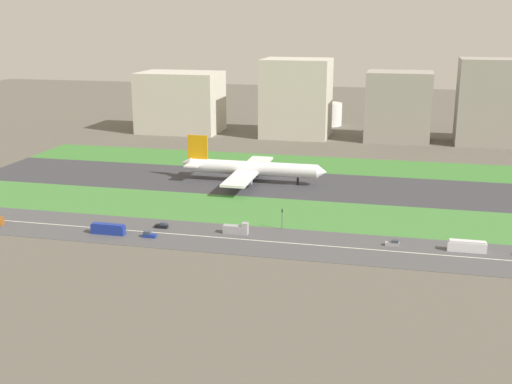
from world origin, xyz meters
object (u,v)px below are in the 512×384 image
at_px(airliner, 249,168).
at_px(bus_1, 467,246).
at_px(car_0, 393,243).
at_px(bus_0, 108,229).
at_px(car_1, 149,235).
at_px(truck_1, 237,229).
at_px(office_tower, 398,106).
at_px(cargo_warehouse, 507,103).
at_px(terminal_building, 180,102).
at_px(traffic_light, 282,217).
at_px(car_3, 162,226).
at_px(fuel_tank_west, 327,114).
at_px(hangar_building, 296,98).

relative_size(airliner, bus_1, 5.60).
relative_size(airliner, car_0, 14.77).
distance_m(bus_0, car_1, 14.41).
height_order(truck_1, office_tower, office_tower).
bearing_deg(car_0, bus_1, -0.00).
xyz_separation_m(bus_0, car_1, (14.38, 0.00, -0.90)).
relative_size(truck_1, car_1, 1.91).
relative_size(bus_1, cargo_warehouse, 0.22).
relative_size(airliner, terminal_building, 1.32).
relative_size(truck_1, traffic_light, 1.17).
bearing_deg(car_3, truck_1, -0.00).
bearing_deg(car_3, cargo_warehouse, 53.87).
bearing_deg(fuel_tank_west, hangar_building, -106.55).
xyz_separation_m(bus_0, office_tower, (89.18, 192.00, 17.95)).
bearing_deg(car_0, fuel_tank_west, 102.20).
bearing_deg(hangar_building, airliner, -90.35).
xyz_separation_m(airliner, cargo_warehouse, (118.81, 114.00, 17.52)).
xyz_separation_m(car_0, hangar_building, (-62.44, 182.00, 21.99)).
height_order(car_0, fuel_tank_west, fuel_tank_west).
distance_m(car_3, hangar_building, 183.92).
bearing_deg(terminal_building, bus_1, -49.16).
relative_size(airliner, truck_1, 7.74).
xyz_separation_m(car_3, cargo_warehouse, (132.88, 182.00, 22.83)).
distance_m(car_1, office_tower, 206.91).
bearing_deg(airliner, car_3, -101.69).
distance_m(car_0, car_3, 77.22).
xyz_separation_m(office_tower, cargo_warehouse, (58.74, 0.00, 3.99)).
relative_size(truck_1, bus_1, 0.72).
distance_m(airliner, bus_1, 109.21).
bearing_deg(hangar_building, traffic_light, -81.72).
bearing_deg(truck_1, fuel_tank_west, 89.53).
xyz_separation_m(car_0, office_tower, (-3.09, 182.00, 18.85)).
height_order(traffic_light, office_tower, office_tower).
height_order(bus_0, terminal_building, terminal_building).
xyz_separation_m(cargo_warehouse, fuel_tank_west, (-104.73, 45.00, -16.40)).
relative_size(terminal_building, office_tower, 1.25).
height_order(car_1, fuel_tank_west, fuel_tank_west).
xyz_separation_m(car_0, bus_1, (22.19, -0.00, 0.90)).
height_order(car_1, cargo_warehouse, cargo_warehouse).
xyz_separation_m(car_1, cargo_warehouse, (133.54, 192.00, 22.83)).
bearing_deg(bus_1, car_0, 180.00).
xyz_separation_m(truck_1, car_0, (50.92, 0.00, -0.75)).
relative_size(car_1, fuel_tank_west, 0.23).
height_order(car_1, hangar_building, hangar_building).
bearing_deg(truck_1, car_1, -159.65).
bearing_deg(hangar_building, terminal_building, 180.00).
bearing_deg(car_0, cargo_warehouse, 73.00).
bearing_deg(car_0, hangar_building, 108.94).
height_order(cargo_warehouse, fuel_tank_west, cargo_warehouse).
bearing_deg(cargo_warehouse, car_3, -126.13).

